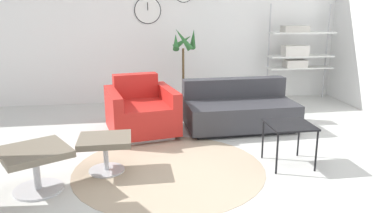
{
  "coord_description": "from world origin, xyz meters",
  "views": [
    {
      "loc": [
        -0.59,
        -3.63,
        1.61
      ],
      "look_at": [
        0.04,
        0.32,
        0.55
      ],
      "focal_mm": 35.0,
      "sensor_mm": 36.0,
      "label": 1
    }
  ],
  "objects_px": {
    "armchair_red": "(141,113)",
    "shelf_unit": "(297,50)",
    "couch_low": "(239,111)",
    "side_table": "(290,128)",
    "ottoman": "(105,145)",
    "potted_plant": "(184,79)"
  },
  "relations": [
    {
      "from": "ottoman",
      "to": "shelf_unit",
      "type": "xyz_separation_m",
      "value": [
        3.14,
        2.56,
        0.62
      ]
    },
    {
      "from": "couch_low",
      "to": "side_table",
      "type": "distance_m",
      "value": 1.32
    },
    {
      "from": "armchair_red",
      "to": "potted_plant",
      "type": "height_order",
      "value": "potted_plant"
    },
    {
      "from": "couch_low",
      "to": "shelf_unit",
      "type": "xyz_separation_m",
      "value": [
        1.42,
        1.39,
        0.65
      ]
    },
    {
      "from": "side_table",
      "to": "potted_plant",
      "type": "bearing_deg",
      "value": 107.96
    },
    {
      "from": "armchair_red",
      "to": "couch_low",
      "type": "distance_m",
      "value": 1.34
    },
    {
      "from": "ottoman",
      "to": "armchair_red",
      "type": "distance_m",
      "value": 1.2
    },
    {
      "from": "armchair_red",
      "to": "shelf_unit",
      "type": "relative_size",
      "value": 0.61
    },
    {
      "from": "potted_plant",
      "to": "couch_low",
      "type": "bearing_deg",
      "value": -60.87
    },
    {
      "from": "side_table",
      "to": "couch_low",
      "type": "bearing_deg",
      "value": 97.17
    },
    {
      "from": "armchair_red",
      "to": "side_table",
      "type": "xyz_separation_m",
      "value": [
        1.5,
        -1.27,
        0.12
      ]
    },
    {
      "from": "ottoman",
      "to": "armchair_red",
      "type": "bearing_deg",
      "value": 71.18
    },
    {
      "from": "armchair_red",
      "to": "couch_low",
      "type": "xyz_separation_m",
      "value": [
        1.33,
        0.03,
        -0.04
      ]
    },
    {
      "from": "potted_plant",
      "to": "side_table",
      "type": "bearing_deg",
      "value": -72.04
    },
    {
      "from": "armchair_red",
      "to": "shelf_unit",
      "type": "xyz_separation_m",
      "value": [
        2.75,
        1.42,
        0.61
      ]
    },
    {
      "from": "ottoman",
      "to": "couch_low",
      "type": "distance_m",
      "value": 2.08
    },
    {
      "from": "ottoman",
      "to": "couch_low",
      "type": "relative_size",
      "value": 0.34
    },
    {
      "from": "couch_low",
      "to": "armchair_red",
      "type": "bearing_deg",
      "value": -0.3
    },
    {
      "from": "ottoman",
      "to": "side_table",
      "type": "height_order",
      "value": "side_table"
    },
    {
      "from": "potted_plant",
      "to": "shelf_unit",
      "type": "distance_m",
      "value": 2.09
    },
    {
      "from": "couch_low",
      "to": "shelf_unit",
      "type": "distance_m",
      "value": 2.09
    },
    {
      "from": "side_table",
      "to": "armchair_red",
      "type": "bearing_deg",
      "value": 139.79
    }
  ]
}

